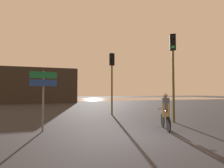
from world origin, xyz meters
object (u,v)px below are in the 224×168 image
at_px(cyclist, 165,111).
at_px(direction_sign_post, 43,89).
at_px(traffic_light_near_right, 173,61).
at_px(traffic_light_center, 112,72).
at_px(distant_building, 34,86).

bearing_deg(cyclist, direction_sign_post, -173.29).
xyz_separation_m(traffic_light_near_right, cyclist, (-1.56, -1.52, -2.58)).
relative_size(traffic_light_near_right, direction_sign_post, 1.90).
xyz_separation_m(traffic_light_near_right, direction_sign_post, (-6.76, -0.24, -1.61)).
relative_size(traffic_light_center, cyclist, 2.82).
xyz_separation_m(direction_sign_post, cyclist, (5.19, -1.28, -0.97)).
bearing_deg(traffic_light_center, cyclist, 87.02).
bearing_deg(traffic_light_near_right, direction_sign_post, 34.36).
bearing_deg(traffic_light_near_right, cyclist, 76.44).
height_order(distant_building, direction_sign_post, distant_building).
xyz_separation_m(distant_building, traffic_light_center, (7.40, -17.10, 0.51)).
height_order(distant_building, traffic_light_near_right, distant_building).
bearing_deg(distant_building, traffic_light_center, -66.61).
bearing_deg(traffic_light_near_right, distant_building, -33.03).
distance_m(traffic_light_near_right, direction_sign_post, 6.95).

